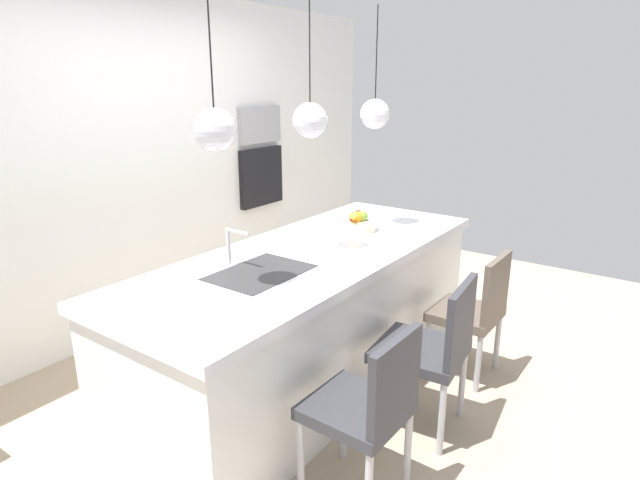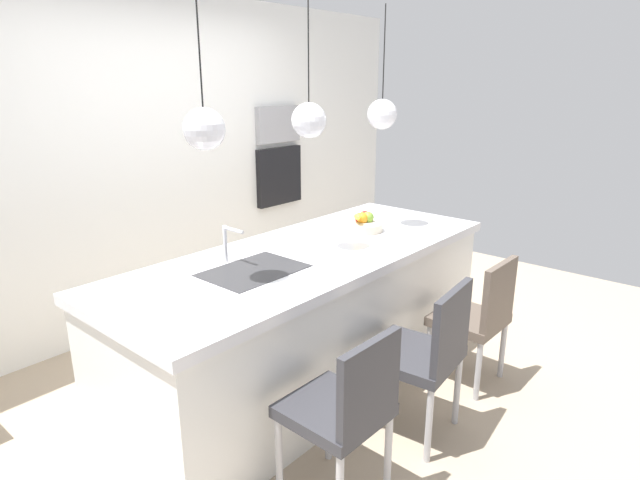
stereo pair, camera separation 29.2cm
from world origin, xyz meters
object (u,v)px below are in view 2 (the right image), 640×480
(microwave, at_px, (277,124))
(chair_far, at_px, (478,315))
(chair_middle, at_px, (424,351))
(oven, at_px, (279,176))
(fruit_bowl, at_px, (363,224))
(chair_near, at_px, (345,408))

(microwave, bearing_deg, chair_far, -104.64)
(chair_middle, height_order, chair_far, chair_middle)
(oven, bearing_deg, chair_far, -104.64)
(fruit_bowl, bearing_deg, chair_far, -85.78)
(microwave, bearing_deg, oven, 0.00)
(oven, distance_m, chair_far, 2.57)
(fruit_bowl, bearing_deg, microwave, 65.64)
(microwave, relative_size, chair_near, 0.61)
(fruit_bowl, distance_m, chair_far, 1.00)
(microwave, relative_size, chair_middle, 0.59)
(chair_middle, distance_m, chair_far, 0.70)
(chair_middle, xyz_separation_m, chair_far, (0.70, 0.01, -0.03))
(chair_near, bearing_deg, fruit_bowl, 33.77)
(oven, relative_size, chair_near, 0.63)
(chair_middle, bearing_deg, chair_far, 0.42)
(microwave, xyz_separation_m, chair_far, (-0.63, -2.43, -1.04))
(microwave, distance_m, chair_middle, 2.95)
(chair_near, xyz_separation_m, chair_middle, (0.69, -0.01, 0.01))
(oven, bearing_deg, fruit_bowl, -114.36)
(oven, height_order, chair_middle, oven)
(microwave, height_order, oven, microwave)
(fruit_bowl, height_order, chair_middle, fruit_bowl)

